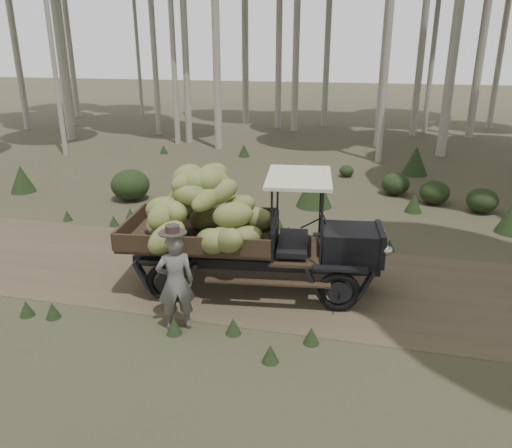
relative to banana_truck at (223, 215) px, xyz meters
name	(u,v)px	position (x,y,z in m)	size (l,w,h in m)	color
ground	(163,267)	(-1.61, 0.57, -1.52)	(120.00, 120.00, 0.00)	#473D2B
dirt_track	(163,267)	(-1.61, 0.57, -1.52)	(70.00, 4.00, 0.01)	brown
banana_truck	(223,215)	(0.00, 0.00, 0.00)	(5.25, 2.81, 2.55)	black
farmer	(176,281)	(-0.32, -1.69, -0.63)	(0.75, 0.66, 1.89)	#5E5A56
undergrowth	(211,245)	(-0.59, 0.89, -1.01)	(22.84, 22.54, 1.39)	#233319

